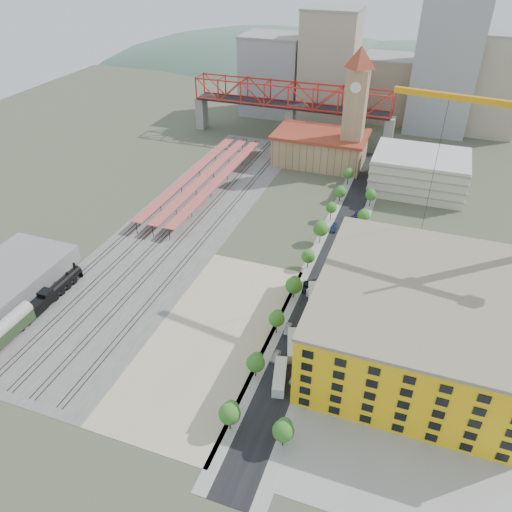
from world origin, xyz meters
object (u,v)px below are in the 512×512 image
(locomotive, at_px, (55,290))
(construction_building, at_px, (416,320))
(site_trailer_c, at_px, (314,297))
(site_trailer_d, at_px, (318,287))
(site_trailer_a, at_px, (280,377))
(coach, at_px, (1,334))
(clock_tower, at_px, (356,99))
(car_0, at_px, (275,356))
(site_trailer_b, at_px, (293,345))

(locomotive, bearing_deg, construction_building, 7.16)
(site_trailer_c, xyz_separation_m, site_trailer_d, (0.00, 5.01, -0.21))
(locomotive, xyz_separation_m, site_trailer_a, (66.00, -8.11, -0.80))
(coach, relative_size, site_trailer_a, 1.94)
(locomotive, distance_m, site_trailer_d, 71.31)
(construction_building, bearing_deg, site_trailer_a, -142.89)
(clock_tower, xyz_separation_m, site_trailer_d, (8.00, -84.58, -27.51))
(site_trailer_c, xyz_separation_m, car_0, (-3.00, -23.84, -0.71))
(construction_building, distance_m, site_trailer_b, 28.74)
(site_trailer_c, bearing_deg, site_trailer_b, -105.46)
(construction_building, relative_size, site_trailer_d, 5.81)
(site_trailer_d, bearing_deg, construction_building, -14.25)
(clock_tower, xyz_separation_m, coach, (-58.00, -131.06, -25.47))
(locomotive, bearing_deg, site_trailer_d, 22.23)
(construction_building, distance_m, site_trailer_a, 33.58)
(locomotive, distance_m, site_trailer_b, 66.05)
(clock_tower, distance_m, coach, 145.56)
(coach, relative_size, site_trailer_d, 2.22)
(locomotive, distance_m, site_trailer_c, 69.56)
(clock_tower, distance_m, site_trailer_a, 123.01)
(site_trailer_a, height_order, car_0, site_trailer_a)
(site_trailer_a, bearing_deg, site_trailer_d, 77.17)
(locomotive, relative_size, site_trailer_a, 2.33)
(locomotive, bearing_deg, coach, -90.00)
(locomotive, xyz_separation_m, coach, (-0.00, -19.50, 1.07))
(site_trailer_b, distance_m, site_trailer_d, 24.62)
(site_trailer_a, bearing_deg, clock_tower, 81.00)
(clock_tower, relative_size, site_trailer_a, 5.21)
(site_trailer_a, height_order, site_trailer_d, site_trailer_a)
(coach, bearing_deg, construction_building, 18.66)
(site_trailer_a, xyz_separation_m, car_0, (-3.00, 6.23, -0.68))
(construction_building, distance_m, locomotive, 93.01)
(car_0, bearing_deg, construction_building, 30.27)
(locomotive, xyz_separation_m, site_trailer_d, (66.00, 26.97, -0.97))
(coach, bearing_deg, site_trailer_c, 32.14)
(clock_tower, distance_m, car_0, 116.95)
(construction_building, bearing_deg, locomotive, -172.84)
(coach, height_order, site_trailer_b, coach)
(clock_tower, xyz_separation_m, construction_building, (34.00, -99.99, -19.29))
(site_trailer_c, bearing_deg, locomotive, -177.06)
(site_trailer_a, bearing_deg, car_0, 102.88)
(clock_tower, bearing_deg, site_trailer_b, -85.81)
(construction_building, xyz_separation_m, site_trailer_a, (-26.00, -19.67, -8.04))
(site_trailer_a, bearing_deg, locomotive, 160.17)
(clock_tower, relative_size, coach, 2.69)
(site_trailer_b, distance_m, site_trailer_c, 19.61)
(site_trailer_b, relative_size, car_0, 2.42)
(clock_tower, height_order, site_trailer_b, clock_tower)
(clock_tower, relative_size, locomotive, 2.24)
(site_trailer_b, bearing_deg, site_trailer_a, -106.29)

